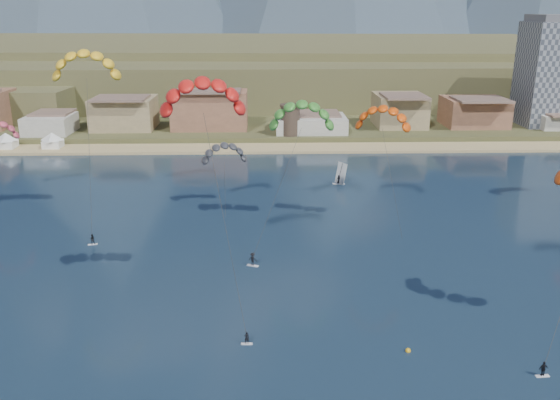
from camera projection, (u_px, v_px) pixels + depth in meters
name	position (u px, v px, depth m)	size (l,w,h in m)	color
beach	(273.00, 148.00, 155.83)	(2200.00, 12.00, 0.90)	tan
land	(266.00, 45.00, 586.90)	(2200.00, 900.00, 4.00)	brown
foothills	(316.00, 68.00, 273.68)	(940.00, 210.00, 18.00)	brown
town	(133.00, 110.00, 167.59)	(400.00, 24.00, 12.00)	beige
apartment_tower	(558.00, 71.00, 173.33)	(20.00, 16.00, 32.00)	gray
watchtower	(290.00, 120.00, 161.63)	(5.82, 5.82, 8.60)	#47382D
kitesurfer_red	(203.00, 90.00, 67.79)	(11.15, 14.54, 30.03)	silver
kitesurfer_yellow	(85.00, 61.00, 95.01)	(12.03, 14.89, 30.77)	silver
kitesurfer_green	(301.00, 112.00, 95.28)	(14.59, 19.96, 25.70)	silver
distant_kite_dark	(224.00, 149.00, 108.11)	(9.39, 6.71, 14.34)	#262626
distant_kite_orange	(383.00, 114.00, 96.01)	(10.28, 7.35, 22.18)	#262626
windsurfer	(340.00, 177.00, 124.32)	(2.59, 2.81, 4.60)	silver
buoy	(408.00, 351.00, 64.03)	(0.60, 0.60, 0.60)	gold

